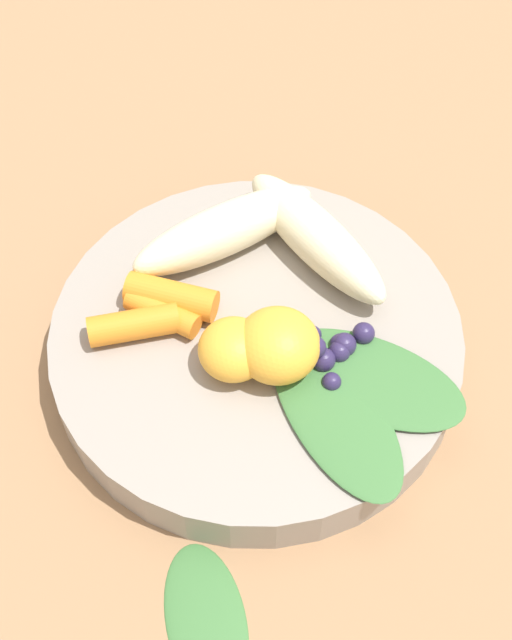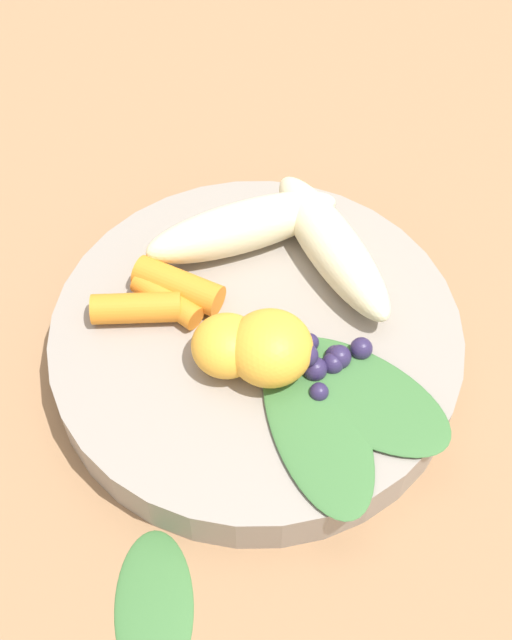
{
  "view_description": "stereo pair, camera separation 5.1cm",
  "coord_description": "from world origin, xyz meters",
  "px_view_note": "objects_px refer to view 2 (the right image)",
  "views": [
    {
      "loc": [
        0.14,
        0.26,
        0.46
      ],
      "look_at": [
        0.0,
        0.0,
        0.04
      ],
      "focal_mm": 48.33,
      "sensor_mm": 36.0,
      "label": 1
    },
    {
      "loc": [
        0.09,
        0.28,
        0.46
      ],
      "look_at": [
        0.0,
        0.0,
        0.04
      ],
      "focal_mm": 48.33,
      "sensor_mm": 36.0,
      "label": 2
    }
  ],
  "objects_px": {
    "bowl": "(256,344)",
    "banana_peeled_left": "(243,227)",
    "kale_leaf_stray": "(154,606)",
    "orange_segment_near": "(265,349)",
    "banana_peeled_right": "(332,245)"
  },
  "relations": [
    {
      "from": "banana_peeled_right",
      "to": "orange_segment_near",
      "type": "distance_m",
      "value": 0.09
    },
    {
      "from": "bowl",
      "to": "banana_peeled_left",
      "type": "bearing_deg",
      "value": -100.55
    },
    {
      "from": "bowl",
      "to": "kale_leaf_stray",
      "type": "bearing_deg",
      "value": 53.45
    },
    {
      "from": "bowl",
      "to": "kale_leaf_stray",
      "type": "xyz_separation_m",
      "value": [
        0.1,
        0.13,
        -0.01
      ]
    },
    {
      "from": "banana_peeled_left",
      "to": "kale_leaf_stray",
      "type": "bearing_deg",
      "value": 58.02
    },
    {
      "from": "banana_peeled_right",
      "to": "orange_segment_near",
      "type": "xyz_separation_m",
      "value": [
        0.06,
        0.06,
        0.0
      ]
    },
    {
      "from": "banana_peeled_left",
      "to": "orange_segment_near",
      "type": "bearing_deg",
      "value": 77.46
    },
    {
      "from": "orange_segment_near",
      "to": "banana_peeled_left",
      "type": "bearing_deg",
      "value": -99.57
    },
    {
      "from": "kale_leaf_stray",
      "to": "orange_segment_near",
      "type": "bearing_deg",
      "value": 152.02
    },
    {
      "from": "banana_peeled_left",
      "to": "banana_peeled_right",
      "type": "relative_size",
      "value": 1.0
    },
    {
      "from": "bowl",
      "to": "kale_leaf_stray",
      "type": "height_order",
      "value": "bowl"
    },
    {
      "from": "bowl",
      "to": "banana_peeled_left",
      "type": "xyz_separation_m",
      "value": [
        -0.01,
        -0.07,
        0.03
      ]
    },
    {
      "from": "bowl",
      "to": "banana_peeled_left",
      "type": "distance_m",
      "value": 0.08
    },
    {
      "from": "banana_peeled_right",
      "to": "orange_segment_near",
      "type": "bearing_deg",
      "value": 125.22
    },
    {
      "from": "banana_peeled_left",
      "to": "orange_segment_near",
      "type": "xyz_separation_m",
      "value": [
        0.02,
        0.09,
        0.0
      ]
    }
  ]
}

